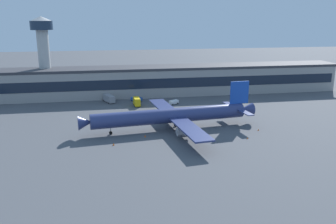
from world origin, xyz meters
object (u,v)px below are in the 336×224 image
object	(u,v)px
stair_truck	(137,101)
fuel_truck	(109,98)
pushback_tractor	(137,99)
traffic_cone_0	(114,144)
follow_me_car	(174,102)
control_tower	(43,49)
traffic_cone_2	(247,138)
traffic_cone_3	(258,130)
airliner	(173,116)
traffic_cone_1	(145,136)

from	to	relation	value
stair_truck	fuel_truck	bearing A→B (deg)	142.44
pushback_tractor	traffic_cone_0	distance (m)	57.67
stair_truck	traffic_cone_0	bearing A→B (deg)	-103.67
pushback_tractor	follow_me_car	xyz separation A→B (m)	(15.34, -9.03, 0.04)
control_tower	traffic_cone_0	size ratio (longest dim) A/B	51.93
traffic_cone_2	traffic_cone_3	distance (m)	10.22
control_tower	stair_truck	bearing A→B (deg)	-31.35
traffic_cone_0	traffic_cone_2	xyz separation A→B (m)	(41.80, -1.66, -0.08)
control_tower	traffic_cone_3	bearing A→B (deg)	-40.62
traffic_cone_3	fuel_truck	bearing A→B (deg)	133.85
airliner	pushback_tractor	xyz separation A→B (m)	(-8.19, 43.43, -3.68)
traffic_cone_2	traffic_cone_3	size ratio (longest dim) A/B	0.95
traffic_cone_2	traffic_cone_3	xyz separation A→B (m)	(7.02, 7.42, 0.01)
traffic_cone_3	airliner	bearing A→B (deg)	165.86
traffic_cone_3	traffic_cone_1	bearing A→B (deg)	179.65
airliner	follow_me_car	size ratio (longest dim) A/B	13.14
fuel_truck	pushback_tractor	world-z (taller)	fuel_truck
traffic_cone_3	traffic_cone_0	bearing A→B (deg)	-173.27
traffic_cone_1	follow_me_car	bearing A→B (deg)	67.01
stair_truck	pushback_tractor	world-z (taller)	stair_truck
airliner	traffic_cone_1	distance (m)	13.19
pushback_tractor	traffic_cone_0	size ratio (longest dim) A/B	7.49
pushback_tractor	follow_me_car	distance (m)	17.80
pushback_tractor	traffic_cone_2	bearing A→B (deg)	-63.12
control_tower	stair_truck	distance (m)	51.60
airliner	traffic_cone_2	world-z (taller)	airliner
airliner	traffic_cone_0	world-z (taller)	airliner
airliner	control_tower	world-z (taller)	control_tower
stair_truck	follow_me_car	bearing A→B (deg)	-1.45
airliner	traffic_cone_0	size ratio (longest dim) A/B	85.91
follow_me_car	traffic_cone_1	size ratio (longest dim) A/B	6.63
fuel_truck	stair_truck	world-z (taller)	stair_truck
control_tower	fuel_truck	xyz separation A→B (m)	(28.55, -15.53, -21.13)
follow_me_car	traffic_cone_0	size ratio (longest dim) A/B	6.54
traffic_cone_0	stair_truck	bearing A→B (deg)	76.33
airliner	traffic_cone_1	bearing A→B (deg)	-146.44
traffic_cone_0	airliner	bearing A→B (deg)	31.99
airliner	traffic_cone_2	bearing A→B (deg)	-34.44
stair_truck	traffic_cone_1	size ratio (longest dim) A/B	8.61
airliner	traffic_cone_0	distance (m)	24.69
traffic_cone_0	traffic_cone_1	size ratio (longest dim) A/B	1.01
follow_me_car	traffic_cone_2	xyz separation A→B (m)	(14.04, -48.94, -0.81)
stair_truck	traffic_cone_1	distance (m)	41.75
stair_truck	traffic_cone_0	distance (m)	49.11
traffic_cone_1	traffic_cone_3	xyz separation A→B (m)	(38.59, -0.23, -0.06)
control_tower	fuel_truck	bearing A→B (deg)	-28.54
traffic_cone_1	traffic_cone_3	bearing A→B (deg)	-0.35
stair_truck	airliner	bearing A→B (deg)	-75.50
control_tower	follow_me_car	world-z (taller)	control_tower
pushback_tractor	traffic_cone_1	world-z (taller)	pushback_tractor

